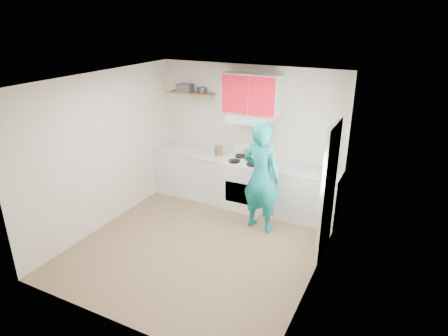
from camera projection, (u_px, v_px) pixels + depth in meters
The scene contains 21 objects.
floor at pixel (200, 245), 6.23m from camera, with size 3.80×3.80×0.00m, color brown.
ceiling at pixel (196, 80), 5.27m from camera, with size 3.60×3.80×0.04m, color white.
back_wall at pixel (249, 136), 7.33m from camera, with size 3.60×0.04×2.60m, color beige.
front_wall at pixel (109, 228), 4.18m from camera, with size 3.60×0.04×2.60m, color beige.
left_wall at pixel (104, 151), 6.50m from camera, with size 0.04×3.80×2.60m, color beige.
right_wall at pixel (320, 193), 5.01m from camera, with size 0.04×3.80×2.60m, color beige.
door at pixel (328, 191), 5.70m from camera, with size 0.05×0.85×2.05m, color white.
door_glass at pixel (329, 163), 5.55m from camera, with size 0.01×0.55×0.95m, color white.
counter_left at pixel (194, 173), 7.83m from camera, with size 1.52×0.60×0.90m, color silver.
counter_right at pixel (301, 194), 6.92m from camera, with size 1.32×0.60×0.90m, color silver.
stove at pixel (246, 184), 7.33m from camera, with size 0.76×0.65×0.92m, color white.
range_hood at pixel (250, 118), 6.96m from camera, with size 0.76×0.44×0.15m, color silver.
upper_cabinets at pixel (252, 94), 6.85m from camera, with size 1.02×0.33×0.70m, color red.
shelf at pixel (191, 93), 7.42m from camera, with size 0.90×0.30×0.04m, color brown.
books at pixel (185, 88), 7.41m from camera, with size 0.29×0.21×0.15m, color #433B3D.
tin at pixel (202, 90), 7.32m from camera, with size 0.18×0.18×0.11m, color #333D4C.
kettle at pixel (248, 152), 7.36m from camera, with size 0.18×0.18×0.16m, color olive.
crock at pixel (219, 151), 7.44m from camera, with size 0.16×0.16×0.19m, color brown.
cutting_board at pixel (282, 169), 6.80m from camera, with size 0.27×0.20×0.02m, color olive.
silicone_mat at pixel (326, 177), 6.51m from camera, with size 0.32×0.26×0.01m, color red.
person at pixel (261, 177), 6.41m from camera, with size 0.68×0.45×1.86m, color #0D7C79.
Camera 1 is at (2.73, -4.61, 3.44)m, focal length 31.41 mm.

